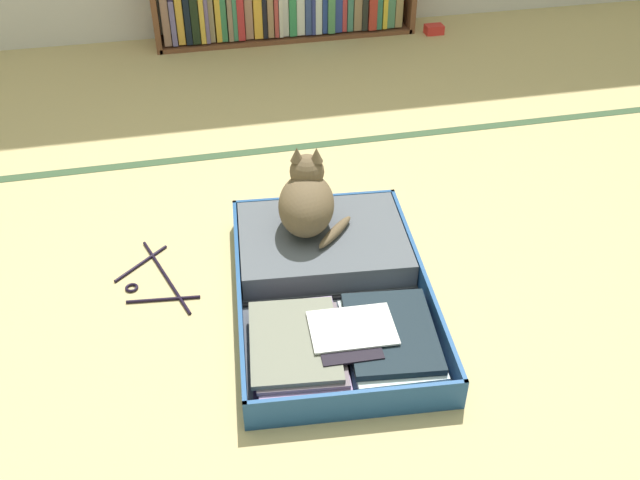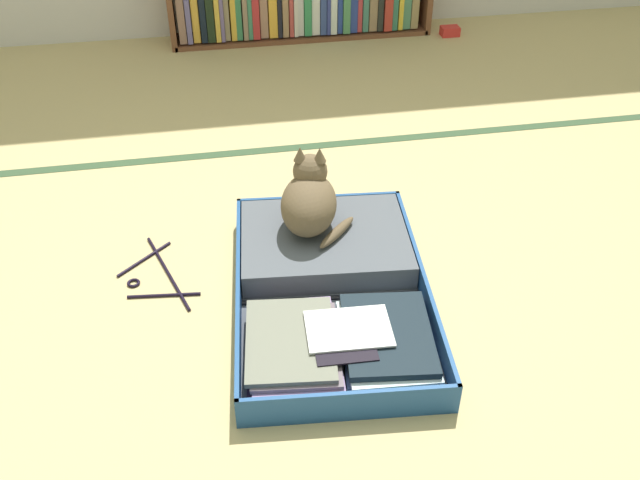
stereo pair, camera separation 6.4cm
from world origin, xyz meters
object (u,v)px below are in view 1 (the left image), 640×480
at_px(open_suitcase, 330,282).
at_px(clothes_hanger, 155,280).
at_px(black_cat, 307,200).
at_px(small_red_pouch, 434,29).

height_order(open_suitcase, clothes_hanger, open_suitcase).
distance_m(open_suitcase, clothes_hanger, 0.56).
relative_size(black_cat, clothes_hanger, 0.76).
xyz_separation_m(clothes_hanger, small_red_pouch, (1.60, 1.85, 0.02)).
distance_m(clothes_hanger, small_red_pouch, 2.44).
xyz_separation_m(open_suitcase, clothes_hanger, (-0.53, 0.17, -0.04)).
height_order(black_cat, small_red_pouch, black_cat).
bearing_deg(open_suitcase, small_red_pouch, 62.06).
xyz_separation_m(open_suitcase, small_red_pouch, (1.07, 2.02, -0.02)).
relative_size(open_suitcase, small_red_pouch, 9.45).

